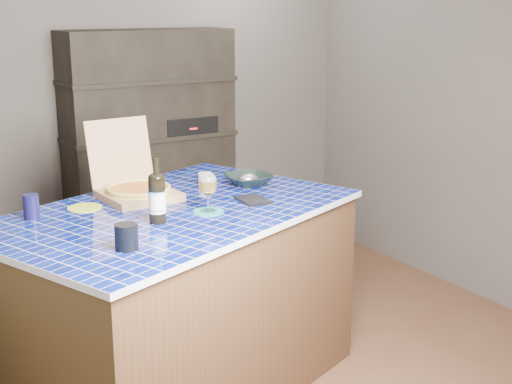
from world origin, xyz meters
TOP-DOWN VIEW (x-y plane):
  - room at (0.00, 0.00)m, footprint 3.50×3.50m
  - shelving_unit at (0.00, 1.53)m, footprint 1.20×0.41m
  - kitchen_island at (-0.59, -0.08)m, footprint 2.08×1.70m
  - pizza_box at (-0.65, 0.21)m, footprint 0.39×0.46m
  - mead_bottle at (-0.73, -0.25)m, footprint 0.08×0.08m
  - teal_trivet at (-0.45, -0.22)m, footprint 0.15×0.15m
  - wine_glass at (-0.45, -0.22)m, footprint 0.09×0.09m
  - tumbler at (-0.99, -0.52)m, footprint 0.10×0.10m
  - dvd_case at (-0.16, -0.16)m, footprint 0.15×0.20m
  - bowl at (-0.01, 0.14)m, footprint 0.27×0.27m
  - foil_contents at (-0.01, 0.14)m, footprint 0.11×0.09m
  - white_jar at (-0.21, 0.28)m, footprint 0.08×0.08m
  - navy_cup at (-1.21, 0.13)m, footprint 0.07×0.07m
  - green_trivet at (-0.94, 0.17)m, footprint 0.17×0.17m

SIDE VIEW (x-z plane):
  - kitchen_island at x=-0.59m, z-range 0.00..0.99m
  - shelving_unit at x=0.00m, z-range 0.00..1.80m
  - green_trivet at x=-0.94m, z-range 0.99..0.99m
  - teal_trivet at x=-0.45m, z-range 0.99..0.99m
  - dvd_case at x=-0.16m, z-range 0.99..1.00m
  - bowl at x=-0.01m, z-range 0.99..1.05m
  - white_jar at x=-0.21m, z-range 0.99..1.05m
  - foil_contents at x=-0.01m, z-range 1.00..1.05m
  - tumbler at x=-0.99m, z-range 0.99..1.09m
  - pizza_box at x=-0.65m, z-range 0.85..1.24m
  - navy_cup at x=-1.21m, z-range 0.99..1.10m
  - mead_bottle at x=-0.73m, z-range 0.95..1.26m
  - wine_glass at x=-0.45m, z-range 1.03..1.23m
  - room at x=0.00m, z-range -0.50..3.00m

